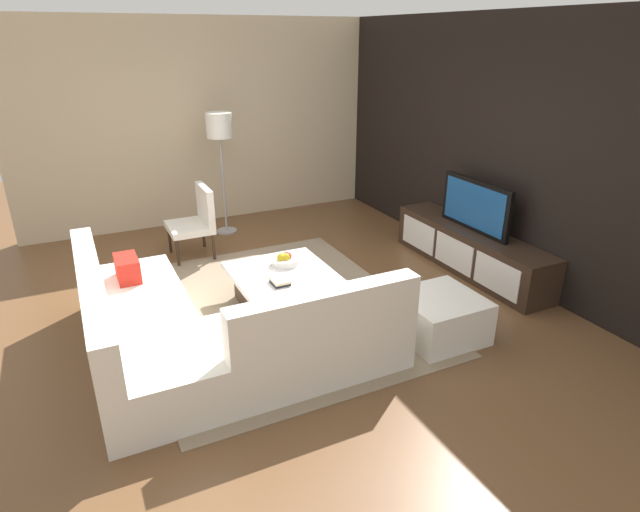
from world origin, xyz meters
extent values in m
plane|color=brown|center=(0.00, 0.00, 0.00)|extent=(14.00, 14.00, 0.00)
cube|color=black|center=(0.00, 2.70, 1.40)|extent=(6.40, 0.12, 2.80)
cube|color=beige|center=(-3.20, 0.20, 1.40)|extent=(0.12, 5.20, 2.80)
cube|color=gray|center=(-0.10, 0.00, 0.01)|extent=(3.18, 2.57, 0.01)
cube|color=#332319|center=(0.00, 2.40, 0.25)|extent=(2.22, 0.47, 0.50)
cube|color=white|center=(-0.68, 2.16, 0.25)|extent=(0.63, 0.01, 0.35)
cube|color=white|center=(0.00, 2.16, 0.25)|extent=(0.63, 0.01, 0.35)
cube|color=white|center=(0.68, 2.16, 0.25)|extent=(0.63, 0.01, 0.35)
cube|color=black|center=(0.00, 2.40, 0.79)|extent=(1.05, 0.05, 0.58)
cube|color=#194C8C|center=(0.00, 2.37, 0.79)|extent=(0.95, 0.01, 0.49)
cube|color=white|center=(0.20, -1.30, 0.22)|extent=(2.33, 0.85, 0.43)
cube|color=white|center=(0.20, -1.64, 0.64)|extent=(2.33, 0.18, 0.41)
cube|color=white|center=(0.94, -0.11, 0.22)|extent=(0.85, 1.54, 0.43)
cube|color=white|center=(1.27, -0.11, 0.64)|extent=(0.18, 1.54, 0.41)
cube|color=red|center=(-0.50, -1.30, 0.54)|extent=(0.36, 0.20, 0.22)
cube|color=red|center=(0.94, 0.28, 0.46)|extent=(0.60, 0.44, 0.06)
cube|color=#332319|center=(-0.10, 0.10, 0.17)|extent=(0.84, 0.77, 0.33)
cube|color=white|center=(-0.10, 0.10, 0.35)|extent=(1.05, 0.96, 0.05)
cylinder|color=#332319|center=(-2.08, -0.64, 0.19)|extent=(0.04, 0.04, 0.38)
cylinder|color=#332319|center=(-1.59, -0.64, 0.19)|extent=(0.04, 0.04, 0.38)
cylinder|color=#332319|center=(-2.08, -0.21, 0.19)|extent=(0.04, 0.04, 0.38)
cylinder|color=#332319|center=(-1.59, -0.21, 0.19)|extent=(0.04, 0.04, 0.38)
cube|color=white|center=(-1.84, -0.42, 0.38)|extent=(0.57, 0.51, 0.08)
cube|color=white|center=(-1.84, -0.21, 0.65)|extent=(0.57, 0.08, 0.45)
cylinder|color=#A5A5AA|center=(-2.50, 0.22, 0.01)|extent=(0.28, 0.28, 0.02)
cylinder|color=#A5A5AA|center=(-2.50, 0.22, 0.67)|extent=(0.03, 0.03, 1.29)
cylinder|color=white|center=(-2.50, 0.22, 1.47)|extent=(0.34, 0.34, 0.32)
cube|color=white|center=(1.04, 1.16, 0.20)|extent=(0.70, 0.70, 0.40)
cylinder|color=silver|center=(-0.28, 0.20, 0.42)|extent=(0.28, 0.28, 0.07)
sphere|color=gold|center=(-0.26, 0.20, 0.47)|extent=(0.09, 0.09, 0.09)
sphere|color=#B23326|center=(-0.28, 0.22, 0.47)|extent=(0.09, 0.09, 0.09)
sphere|color=#4C8C33|center=(-0.30, 0.22, 0.46)|extent=(0.07, 0.07, 0.07)
sphere|color=#4C8C33|center=(-0.30, 0.18, 0.47)|extent=(0.08, 0.08, 0.08)
sphere|color=gold|center=(-0.27, 0.16, 0.47)|extent=(0.09, 0.09, 0.09)
cube|color=#1E232D|center=(0.12, -0.02, 0.39)|extent=(0.16, 0.16, 0.03)
cube|color=#CCB78C|center=(0.12, -0.02, 0.42)|extent=(0.21, 0.16, 0.02)
camera|label=1|loc=(4.32, -1.64, 2.56)|focal=29.56mm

